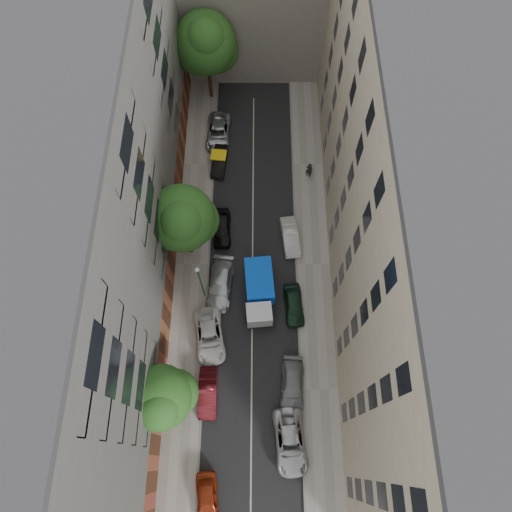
{
  "coord_description": "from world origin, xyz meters",
  "views": [
    {
      "loc": [
        0.38,
        -16.43,
        38.16
      ],
      "look_at": [
        0.33,
        -1.84,
        6.0
      ],
      "focal_mm": 32.0,
      "sensor_mm": 36.0,
      "label": 1
    }
  ],
  "objects_px": {
    "tarp_truck": "(259,291)",
    "car_left_5": "(219,161)",
    "car_right_0": "(290,442)",
    "car_right_1": "(293,385)",
    "car_left_3": "(220,284)",
    "pedestrian": "(309,170)",
    "car_left_4": "(222,228)",
    "car_left_6": "(219,132)",
    "car_right_3": "(290,237)",
    "car_right_2": "(294,305)",
    "tree_far": "(206,46)",
    "tree_near": "(161,399)",
    "lamp_post": "(200,280)",
    "car_left_1": "(208,393)",
    "car_left_0": "(207,501)",
    "tree_mid": "(183,220)",
    "car_left_2": "(210,336)"
  },
  "relations": [
    {
      "from": "car_left_1",
      "to": "car_right_1",
      "type": "distance_m",
      "value": 6.78
    },
    {
      "from": "tree_far",
      "to": "car_right_1",
      "type": "bearing_deg",
      "value": -75.76
    },
    {
      "from": "car_left_2",
      "to": "pedestrian",
      "type": "height_order",
      "value": "pedestrian"
    },
    {
      "from": "car_left_4",
      "to": "car_left_6",
      "type": "relative_size",
      "value": 0.81
    },
    {
      "from": "car_left_0",
      "to": "tree_near",
      "type": "bearing_deg",
      "value": 108.59
    },
    {
      "from": "car_left_5",
      "to": "car_right_3",
      "type": "bearing_deg",
      "value": -45.57
    },
    {
      "from": "car_left_6",
      "to": "car_right_0",
      "type": "distance_m",
      "value": 30.32
    },
    {
      "from": "car_left_2",
      "to": "tree_far",
      "type": "xyz_separation_m",
      "value": [
        -0.96,
        26.7,
        6.13
      ]
    },
    {
      "from": "car_right_0",
      "to": "car_right_3",
      "type": "relative_size",
      "value": 1.25
    },
    {
      "from": "tarp_truck",
      "to": "car_left_5",
      "type": "height_order",
      "value": "tarp_truck"
    },
    {
      "from": "tarp_truck",
      "to": "tree_far",
      "type": "bearing_deg",
      "value": 97.51
    },
    {
      "from": "car_right_3",
      "to": "lamp_post",
      "type": "bearing_deg",
      "value": -151.69
    },
    {
      "from": "car_right_3",
      "to": "tree_far",
      "type": "distance_m",
      "value": 20.06
    },
    {
      "from": "tree_near",
      "to": "lamp_post",
      "type": "xyz_separation_m",
      "value": [
        2.1,
        9.43,
        -1.02
      ]
    },
    {
      "from": "car_right_1",
      "to": "car_right_2",
      "type": "xyz_separation_m",
      "value": [
        0.31,
        6.76,
        0.02
      ]
    },
    {
      "from": "car_left_3",
      "to": "car_right_0",
      "type": "relative_size",
      "value": 1.0
    },
    {
      "from": "car_left_5",
      "to": "pedestrian",
      "type": "distance_m",
      "value": 8.98
    },
    {
      "from": "car_left_1",
      "to": "tarp_truck",
      "type": "bearing_deg",
      "value": 63.3
    },
    {
      "from": "tarp_truck",
      "to": "car_right_3",
      "type": "distance_m",
      "value": 6.38
    },
    {
      "from": "car_left_0",
      "to": "car_right_3",
      "type": "relative_size",
      "value": 0.98
    },
    {
      "from": "car_left_2",
      "to": "car_right_3",
      "type": "xyz_separation_m",
      "value": [
        7.01,
        9.35,
        -0.02
      ]
    },
    {
      "from": "car_left_4",
      "to": "car_left_5",
      "type": "distance_m",
      "value": 7.59
    },
    {
      "from": "car_left_1",
      "to": "pedestrian",
      "type": "relative_size",
      "value": 2.12
    },
    {
      "from": "car_left_0",
      "to": "car_left_4",
      "type": "bearing_deg",
      "value": 82.34
    },
    {
      "from": "car_right_2",
      "to": "tree_far",
      "type": "distance_m",
      "value": 26.0
    },
    {
      "from": "car_left_0",
      "to": "car_left_6",
      "type": "distance_m",
      "value": 33.6
    },
    {
      "from": "car_right_3",
      "to": "car_right_2",
      "type": "bearing_deg",
      "value": -96.26
    },
    {
      "from": "lamp_post",
      "to": "pedestrian",
      "type": "height_order",
      "value": "lamp_post"
    },
    {
      "from": "car_left_3",
      "to": "pedestrian",
      "type": "distance_m",
      "value": 14.45
    },
    {
      "from": "car_left_5",
      "to": "car_right_3",
      "type": "distance_m",
      "value": 10.89
    },
    {
      "from": "car_left_0",
      "to": "tree_near",
      "type": "distance_m",
      "value": 8.43
    },
    {
      "from": "car_left_1",
      "to": "car_left_6",
      "type": "bearing_deg",
      "value": 89.7
    },
    {
      "from": "car_left_2",
      "to": "car_left_6",
      "type": "relative_size",
      "value": 0.99
    },
    {
      "from": "car_left_3",
      "to": "pedestrian",
      "type": "bearing_deg",
      "value": 61.39
    },
    {
      "from": "car_right_2",
      "to": "pedestrian",
      "type": "bearing_deg",
      "value": 77.46
    },
    {
      "from": "lamp_post",
      "to": "car_left_6",
      "type": "bearing_deg",
      "value": 88.04
    },
    {
      "from": "car_left_3",
      "to": "car_right_2",
      "type": "bearing_deg",
      "value": -9.68
    },
    {
      "from": "car_left_6",
      "to": "car_right_0",
      "type": "xyz_separation_m",
      "value": [
        6.58,
        -29.6,
        0.0
      ]
    },
    {
      "from": "car_right_3",
      "to": "tree_far",
      "type": "xyz_separation_m",
      "value": [
        -7.98,
        17.35,
        6.15
      ]
    },
    {
      "from": "tree_mid",
      "to": "tree_far",
      "type": "height_order",
      "value": "tree_far"
    },
    {
      "from": "car_right_0",
      "to": "car_right_1",
      "type": "relative_size",
      "value": 1.12
    },
    {
      "from": "car_right_1",
      "to": "car_left_0",
      "type": "bearing_deg",
      "value": -125.3
    },
    {
      "from": "car_right_0",
      "to": "pedestrian",
      "type": "xyz_separation_m",
      "value": [
        2.5,
        24.64,
        0.41
      ]
    },
    {
      "from": "car_left_4",
      "to": "car_left_5",
      "type": "bearing_deg",
      "value": 92.13
    },
    {
      "from": "car_left_6",
      "to": "lamp_post",
      "type": "relative_size",
      "value": 0.85
    },
    {
      "from": "tree_far",
      "to": "car_left_3",
      "type": "bearing_deg",
      "value": -85.59
    },
    {
      "from": "car_right_2",
      "to": "tree_far",
      "type": "relative_size",
      "value": 0.39
    },
    {
      "from": "tarp_truck",
      "to": "car_right_1",
      "type": "bearing_deg",
      "value": -75.78
    },
    {
      "from": "car_left_0",
      "to": "car_right_2",
      "type": "distance_m",
      "value": 16.41
    },
    {
      "from": "car_left_4",
      "to": "car_right_2",
      "type": "bearing_deg",
      "value": -50.95
    }
  ]
}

